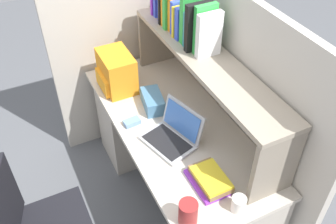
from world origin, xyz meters
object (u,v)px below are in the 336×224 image
(backpack, at_px, (116,72))
(tissue_box, at_px, (153,101))
(laptop, at_px, (173,134))
(paper_cup, at_px, (238,204))
(computer_mouse, at_px, (132,122))
(snack_canister, at_px, (188,213))

(backpack, xyz_separation_m, tissue_box, (0.31, 0.14, -0.08))
(laptop, distance_m, backpack, 0.66)
(backpack, distance_m, paper_cup, 1.25)
(computer_mouse, distance_m, snack_canister, 0.78)
(paper_cup, bearing_deg, snack_canister, -101.03)
(computer_mouse, xyz_separation_m, snack_canister, (0.78, -0.02, 0.05))
(backpack, distance_m, computer_mouse, 0.42)
(laptop, bearing_deg, snack_canister, -19.33)
(paper_cup, relative_size, tissue_box, 0.40)
(laptop, bearing_deg, backpack, -169.66)
(backpack, bearing_deg, tissue_box, 23.71)
(laptop, distance_m, computer_mouse, 0.30)
(computer_mouse, xyz_separation_m, paper_cup, (0.83, 0.25, 0.03))
(laptop, height_order, paper_cup, laptop)
(laptop, distance_m, snack_canister, 0.57)
(laptop, height_order, tissue_box, laptop)
(tissue_box, relative_size, snack_canister, 1.59)
(backpack, bearing_deg, snack_canister, -3.34)
(backpack, distance_m, snack_canister, 1.19)
(tissue_box, height_order, snack_canister, snack_canister)
(backpack, height_order, computer_mouse, backpack)
(tissue_box, bearing_deg, computer_mouse, -53.22)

